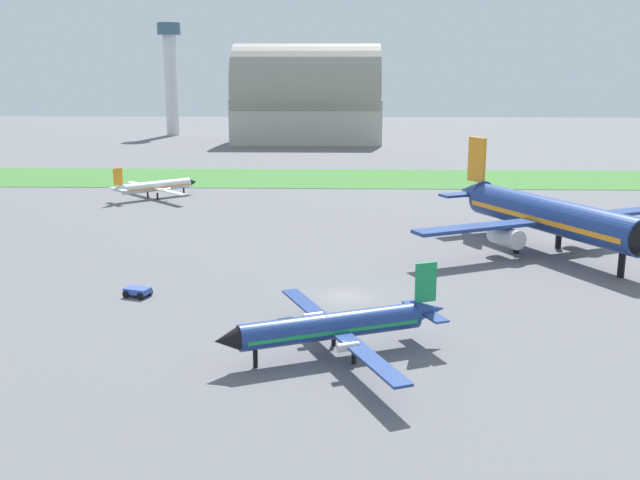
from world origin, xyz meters
The scene contains 8 objects.
ground_plane centered at (0.00, 0.00, 0.00)m, with size 600.00×600.00×0.00m, color slate.
grass_taxiway_strip centered at (0.00, 82.06, 0.04)m, with size 360.00×28.00×0.08m, color #3D7533.
airplane_foreground_turboprop centered at (-0.96, -15.42, 2.46)m, with size 18.40×21.21×6.74m.
airplane_taxiing_turboprop centered at (-33.57, 56.34, 2.16)m, with size 14.28×15.25×5.89m.
airplane_midfield_jet centered at (24.13, 18.71, 4.65)m, with size 33.95×33.83×12.92m.
baggage_cart_near_gate centered at (-20.65, -0.83, 0.57)m, with size 2.83×2.45×0.90m.
hangar_distant centered at (-12.19, 163.19, 13.30)m, with size 46.04×28.34×30.37m.
control_tower centered at (-61.09, 188.68, 22.48)m, with size 8.00×8.00×38.31m.
Camera 1 is at (-0.43, -68.58, 21.46)m, focal length 40.79 mm.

